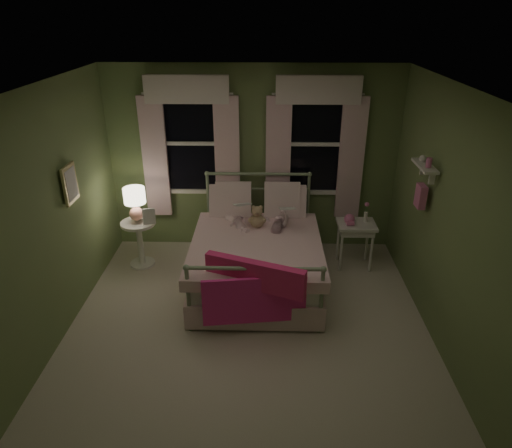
{
  "coord_description": "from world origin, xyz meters",
  "views": [
    {
      "loc": [
        0.18,
        -4.02,
        3.25
      ],
      "look_at": [
        0.08,
        0.68,
        1.0
      ],
      "focal_mm": 32.0,
      "sensor_mm": 36.0,
      "label": 1
    }
  ],
  "objects_px": {
    "bed": "(257,256)",
    "nightstand_right": "(356,230)",
    "table_lamp": "(135,201)",
    "child_right": "(279,203)",
    "teddy_bear": "(257,218)",
    "child_left": "(236,201)",
    "nightstand_left": "(140,237)"
  },
  "relations": [
    {
      "from": "table_lamp",
      "to": "child_right",
      "type": "bearing_deg",
      "value": 0.38
    },
    {
      "from": "teddy_bear",
      "to": "table_lamp",
      "type": "xyz_separation_m",
      "value": [
        -1.6,
        0.15,
        0.16
      ]
    },
    {
      "from": "child_left",
      "to": "nightstand_right",
      "type": "bearing_deg",
      "value": 156.78
    },
    {
      "from": "teddy_bear",
      "to": "nightstand_right",
      "type": "bearing_deg",
      "value": 7.49
    },
    {
      "from": "nightstand_left",
      "to": "table_lamp",
      "type": "height_order",
      "value": "table_lamp"
    },
    {
      "from": "child_left",
      "to": "child_right",
      "type": "height_order",
      "value": "child_left"
    },
    {
      "from": "bed",
      "to": "nightstand_left",
      "type": "xyz_separation_m",
      "value": [
        -1.6,
        0.41,
        0.03
      ]
    },
    {
      "from": "child_right",
      "to": "nightstand_right",
      "type": "height_order",
      "value": "child_right"
    },
    {
      "from": "child_right",
      "to": "table_lamp",
      "type": "bearing_deg",
      "value": 10.61
    },
    {
      "from": "child_left",
      "to": "nightstand_right",
      "type": "xyz_separation_m",
      "value": [
        1.6,
        0.02,
        -0.4
      ]
    },
    {
      "from": "bed",
      "to": "table_lamp",
      "type": "bearing_deg",
      "value": 165.63
    },
    {
      "from": "bed",
      "to": "nightstand_right",
      "type": "relative_size",
      "value": 3.18
    },
    {
      "from": "child_right",
      "to": "table_lamp",
      "type": "distance_m",
      "value": 1.88
    },
    {
      "from": "nightstand_left",
      "to": "nightstand_right",
      "type": "xyz_separation_m",
      "value": [
        2.92,
        0.03,
        0.13
      ]
    },
    {
      "from": "table_lamp",
      "to": "nightstand_right",
      "type": "xyz_separation_m",
      "value": [
        2.92,
        0.03,
        -0.4
      ]
    },
    {
      "from": "child_right",
      "to": "nightstand_left",
      "type": "relative_size",
      "value": 1.13
    },
    {
      "from": "child_left",
      "to": "nightstand_right",
      "type": "distance_m",
      "value": 1.65
    },
    {
      "from": "teddy_bear",
      "to": "nightstand_left",
      "type": "relative_size",
      "value": 0.48
    },
    {
      "from": "nightstand_right",
      "to": "child_left",
      "type": "bearing_deg",
      "value": -179.46
    },
    {
      "from": "bed",
      "to": "child_right",
      "type": "xyz_separation_m",
      "value": [
        0.28,
        0.42,
        0.55
      ]
    },
    {
      "from": "nightstand_left",
      "to": "nightstand_right",
      "type": "bearing_deg",
      "value": 0.54
    },
    {
      "from": "bed",
      "to": "table_lamp",
      "type": "relative_size",
      "value": 4.46
    },
    {
      "from": "child_right",
      "to": "teddy_bear",
      "type": "height_order",
      "value": "child_right"
    },
    {
      "from": "child_left",
      "to": "table_lamp",
      "type": "xyz_separation_m",
      "value": [
        -1.32,
        -0.01,
        0.0
      ]
    },
    {
      "from": "table_lamp",
      "to": "teddy_bear",
      "type": "bearing_deg",
      "value": -5.23
    },
    {
      "from": "nightstand_right",
      "to": "nightstand_left",
      "type": "bearing_deg",
      "value": -179.46
    },
    {
      "from": "child_left",
      "to": "child_right",
      "type": "distance_m",
      "value": 0.56
    },
    {
      "from": "bed",
      "to": "child_right",
      "type": "distance_m",
      "value": 0.75
    },
    {
      "from": "child_right",
      "to": "teddy_bear",
      "type": "xyz_separation_m",
      "value": [
        -0.28,
        -0.16,
        -0.15
      ]
    },
    {
      "from": "nightstand_left",
      "to": "teddy_bear",
      "type": "bearing_deg",
      "value": -5.23
    },
    {
      "from": "child_right",
      "to": "nightstand_left",
      "type": "bearing_deg",
      "value": 10.61
    },
    {
      "from": "bed",
      "to": "teddy_bear",
      "type": "height_order",
      "value": "bed"
    }
  ]
}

